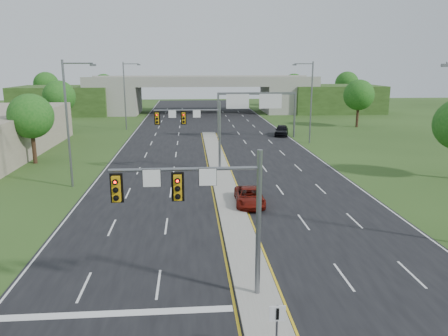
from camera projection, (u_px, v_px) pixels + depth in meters
name	position (u px, v px, depth m)	size (l,w,h in m)	color
ground	(257.00, 296.00, 20.49)	(240.00, 240.00, 0.00)	#284318
road	(214.00, 152.00, 54.42)	(24.00, 160.00, 0.02)	black
median	(221.00, 174.00, 42.77)	(2.00, 54.00, 0.16)	gray
lane_markings	(212.00, 162.00, 48.47)	(23.72, 160.00, 0.01)	gold
signal_mast_near	(208.00, 202.00, 19.14)	(6.62, 0.60, 7.00)	slate
signal_mast_far	(197.00, 125.00, 43.39)	(6.62, 0.60, 7.00)	slate
keep_right_sign	(277.00, 323.00, 15.74)	(0.60, 0.13, 2.20)	slate
sign_gantry	(256.00, 102.00, 63.35)	(11.58, 0.44, 6.67)	slate
overpass	(202.00, 97.00, 97.24)	(80.00, 14.00, 8.10)	gray
lightpole_l_mid	(69.00, 118.00, 37.44)	(2.85, 0.25, 11.00)	slate
lightpole_l_far	(126.00, 93.00, 71.38)	(2.85, 0.25, 11.00)	slate
lightpole_r_far	(310.00, 99.00, 58.90)	(2.85, 0.25, 11.00)	slate
tree_l_near	(31.00, 116.00, 46.83)	(4.80, 4.80, 7.60)	#382316
tree_l_mid	(59.00, 97.00, 70.69)	(5.20, 5.20, 8.12)	#382316
tree_r_mid	(359.00, 95.00, 74.57)	(5.20, 5.20, 8.12)	#382316
tree_back_a	(46.00, 84.00, 107.34)	(6.00, 6.00, 8.85)	#382316
tree_back_b	(104.00, 85.00, 108.51)	(5.60, 5.60, 8.32)	#382316
tree_back_c	(294.00, 85.00, 112.23)	(5.60, 5.60, 8.32)	#382316
tree_back_d	(347.00, 83.00, 113.24)	(6.00, 6.00, 8.85)	#382316
car_far_a	(249.00, 197.00, 33.63)	(2.17, 4.70, 1.31)	maroon
car_far_c	(282.00, 130.00, 66.50)	(1.92, 4.77, 1.63)	black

